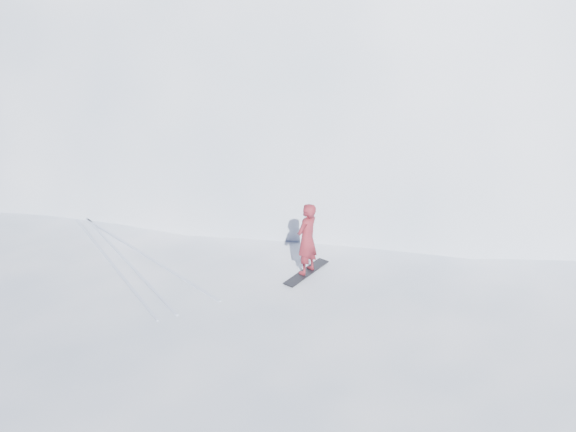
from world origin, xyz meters
name	(u,v)px	position (x,y,z in m)	size (l,w,h in m)	color
near_ridge	(239,374)	(1.00, 3.00, 0.00)	(36.00, 28.00, 4.80)	white
summit_peak	(396,87)	(22.00, 26.00, 0.00)	(60.00, 56.00, 56.00)	white
peak_shoulder	(273,136)	(10.00, 20.00, 0.00)	(28.00, 24.00, 18.00)	white
wind_bumps	(191,416)	(-0.56, 2.12, 0.00)	(16.00, 14.40, 1.00)	white
snowboard	(306,272)	(2.83, 2.99, 2.41)	(1.54, 0.29, 0.03)	black
snowboarder	(307,239)	(2.83, 2.99, 3.32)	(0.65, 0.43, 1.79)	maroon
board_tracks	(128,259)	(-0.88, 5.58, 2.42)	(2.15, 5.97, 0.04)	silver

